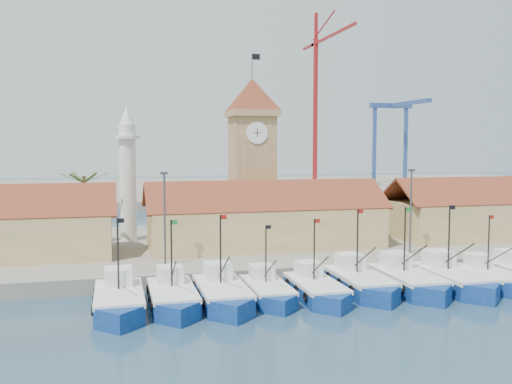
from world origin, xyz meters
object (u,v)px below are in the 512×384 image
object	(u,v)px
clock_tower	(252,154)
minaret	(128,173)
boat_0	(119,303)
boat_5	(361,284)

from	to	relation	value
clock_tower	minaret	xyz separation A→B (m)	(-15.00, 2.00, -2.23)
boat_0	boat_5	xyz separation A→B (m)	(20.81, 0.85, 0.01)
boat_0	minaret	xyz separation A→B (m)	(1.44, 25.67, 8.93)
boat_5	clock_tower	size ratio (longest dim) A/B	0.45
boat_0	clock_tower	bearing A→B (deg)	55.21
clock_tower	boat_0	bearing A→B (deg)	-124.79
boat_0	boat_5	bearing A→B (deg)	2.34
boat_5	clock_tower	xyz separation A→B (m)	(-4.36, 22.81, 11.15)
boat_0	minaret	distance (m)	27.22
boat_0	minaret	world-z (taller)	minaret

